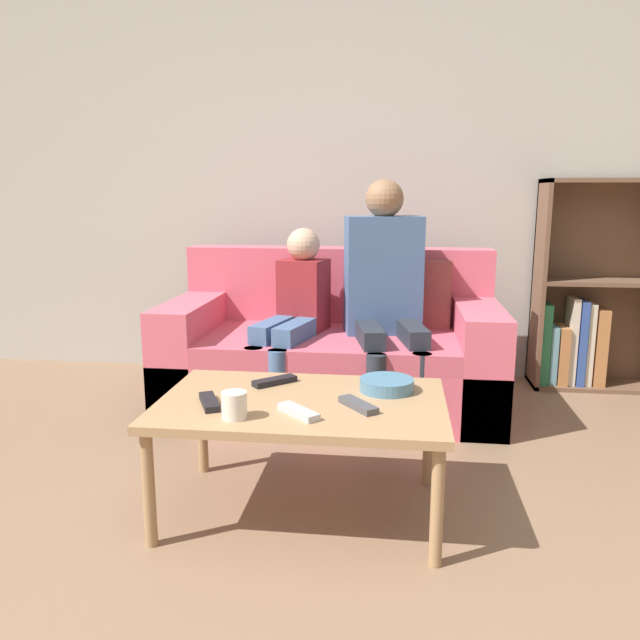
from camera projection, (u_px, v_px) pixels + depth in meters
name	position (u px, v px, depth m)	size (l,w,h in m)	color
wall_back	(355.00, 161.00, 3.73)	(12.00, 0.06, 2.60)	#B7B2A8
couch	(334.00, 354.00, 3.31)	(1.70, 0.86, 0.81)	#DB5B70
bookshelf	(587.00, 305.00, 3.59)	(0.68, 0.28, 1.19)	brown
coffee_table	(302.00, 411.00, 2.14)	(0.98, 0.63, 0.41)	#A87F56
person_adult	(385.00, 284.00, 3.13)	(0.45, 0.66, 1.18)	#282D38
person_child	(294.00, 310.00, 3.16)	(0.37, 0.64, 0.93)	#476693
cup_near	(234.00, 405.00, 1.95)	(0.08, 0.08, 0.09)	silver
tv_remote_0	(298.00, 412.00, 1.98)	(0.15, 0.15, 0.02)	#B7B7BC
tv_remote_1	(358.00, 405.00, 2.05)	(0.14, 0.16, 0.02)	#47474C
tv_remote_2	(275.00, 381.00, 2.31)	(0.16, 0.15, 0.02)	black
tv_remote_3	(209.00, 402.00, 2.08)	(0.12, 0.17, 0.02)	black
snack_bowl	(387.00, 385.00, 2.23)	(0.19, 0.19, 0.05)	teal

